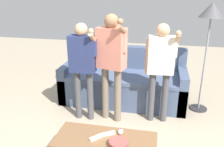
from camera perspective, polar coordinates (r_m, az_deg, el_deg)
couch at (r=4.25m, az=2.82°, el=-2.17°), size 2.10×0.89×0.91m
coffee_table at (r=2.67m, az=-1.62°, el=-16.10°), size 1.08×0.47×0.41m
snack_bowl at (r=2.52m, az=1.56°, el=-16.29°), size 0.20×0.20×0.06m
game_remote_nunchuk at (r=2.70m, az=2.05°, el=-13.59°), size 0.06×0.09×0.05m
floor_lamp at (r=3.85m, az=22.42°, el=12.13°), size 0.36×0.36×1.72m
player_left at (r=3.45m, az=-7.01°, el=2.90°), size 0.43×0.29×1.46m
player_center at (r=3.38m, az=-0.16°, el=4.08°), size 0.46×0.41×1.59m
player_right at (r=3.43m, az=11.47°, el=2.58°), size 0.45×0.30×1.47m
game_remote_wand_near at (r=2.63m, az=-3.87°, el=-14.93°), size 0.13×0.13×0.03m
game_remote_wand_far at (r=2.69m, az=-0.92°, el=-14.08°), size 0.15×0.11×0.03m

